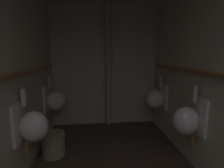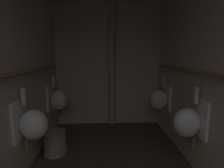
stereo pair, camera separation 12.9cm
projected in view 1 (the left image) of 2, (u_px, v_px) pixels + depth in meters
wall_left at (8, 77)px, 1.75m from camera, size 0.06×3.41×2.37m
wall_right at (207, 74)px, 1.97m from camera, size 0.06×3.41×2.37m
wall_back at (104, 66)px, 3.51m from camera, size 2.19×0.06×2.37m
urinal_left_mid at (32, 125)px, 1.90m from camera, size 0.32×0.30×0.76m
urinal_left_far at (55, 100)px, 2.98m from camera, size 0.32×0.30×0.76m
urinal_right_mid at (188, 120)px, 2.06m from camera, size 0.32×0.30×0.76m
urinal_right_far at (156, 99)px, 3.11m from camera, size 0.32×0.30×0.76m
supply_pipe_left at (19, 73)px, 1.79m from camera, size 0.06×2.69×0.06m
supply_pipe_right at (199, 72)px, 1.97m from camera, size 0.06×2.62×0.06m
standpipe_back_wall at (108, 67)px, 3.41m from camera, size 0.10×0.10×2.32m
waste_bin at (54, 144)px, 2.46m from camera, size 0.32×0.32×0.32m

